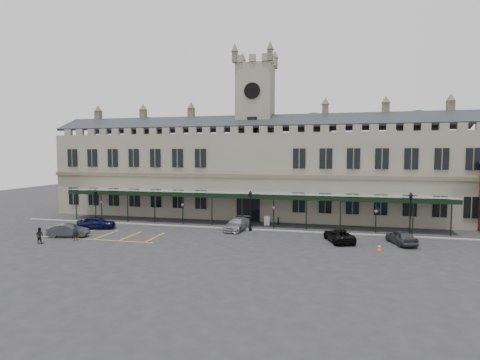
% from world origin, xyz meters
% --- Properties ---
extents(ground, '(140.00, 140.00, 0.00)m').
position_xyz_m(ground, '(0.00, 0.00, 0.00)').
color(ground, '#242426').
extents(station_building, '(60.00, 10.36, 17.30)m').
position_xyz_m(station_building, '(0.00, 15.91, 6.47)').
color(station_building, slate).
rests_on(station_building, ground).
extents(clock_tower, '(5.60, 5.60, 24.80)m').
position_xyz_m(clock_tower, '(0.00, 16.00, 13.11)').
color(clock_tower, slate).
rests_on(clock_tower, ground).
extents(canopy, '(50.00, 4.10, 4.30)m').
position_xyz_m(canopy, '(0.00, 7.46, 2.40)').
color(canopy, '#8C9E93').
rests_on(canopy, ground).
extents(kerb, '(60.00, 0.40, 0.12)m').
position_xyz_m(kerb, '(0.00, 5.50, 0.06)').
color(kerb, gray).
rests_on(kerb, ground).
extents(parking_markings, '(16.00, 6.00, 0.01)m').
position_xyz_m(parking_markings, '(-14.00, -1.50, 0.00)').
color(parking_markings, gold).
rests_on(parking_markings, ground).
extents(tree_behind_left, '(6.00, 6.00, 16.00)m').
position_xyz_m(tree_behind_left, '(-22.00, 25.00, 12.81)').
color(tree_behind_left, '#332314').
rests_on(tree_behind_left, ground).
extents(tree_behind_mid, '(6.00, 6.00, 16.00)m').
position_xyz_m(tree_behind_mid, '(8.00, 25.00, 12.81)').
color(tree_behind_mid, '#332314').
rests_on(tree_behind_mid, ground).
extents(tree_behind_right, '(6.00, 6.00, 16.00)m').
position_xyz_m(tree_behind_right, '(24.00, 25.00, 12.81)').
color(tree_behind_right, '#332314').
rests_on(tree_behind_right, ground).
extents(lamp_post_left, '(0.43, 0.43, 4.54)m').
position_xyz_m(lamp_post_left, '(-19.29, 4.85, 2.69)').
color(lamp_post_left, black).
rests_on(lamp_post_left, ground).
extents(lamp_post_mid, '(0.46, 0.46, 4.84)m').
position_xyz_m(lamp_post_mid, '(1.52, 4.93, 2.87)').
color(lamp_post_mid, black).
rests_on(lamp_post_mid, ground).
extents(lamp_post_right, '(0.48, 0.48, 5.05)m').
position_xyz_m(lamp_post_right, '(19.27, 4.98, 3.00)').
color(lamp_post_right, black).
rests_on(lamp_post_right, ground).
extents(traffic_cone, '(0.39, 0.39, 0.62)m').
position_xyz_m(traffic_cone, '(15.35, -1.25, 0.30)').
color(traffic_cone, '#FA6007').
rests_on(traffic_cone, ground).
extents(sign_board, '(0.69, 0.23, 1.19)m').
position_xyz_m(sign_board, '(2.93, 8.65, 0.58)').
color(sign_board, black).
rests_on(sign_board, ground).
extents(bollard_left, '(0.16, 0.16, 0.88)m').
position_xyz_m(bollard_left, '(-1.35, 9.74, 0.44)').
color(bollard_left, black).
rests_on(bollard_left, ground).
extents(bollard_right, '(0.18, 0.18, 0.99)m').
position_xyz_m(bollard_right, '(4.28, 9.56, 0.49)').
color(bollard_right, black).
rests_on(bollard_right, ground).
extents(car_left_a, '(4.82, 3.05, 1.53)m').
position_xyz_m(car_left_a, '(-17.14, 1.79, 0.76)').
color(car_left_a, black).
rests_on(car_left_a, ground).
extents(car_left_b, '(4.56, 2.30, 1.43)m').
position_xyz_m(car_left_b, '(-17.50, -2.92, 0.72)').
color(car_left_b, '#33363A').
rests_on(car_left_b, ground).
extents(car_taxi, '(2.82, 5.32, 1.47)m').
position_xyz_m(car_taxi, '(-0.07, 4.93, 0.73)').
color(car_taxi, gray).
rests_on(car_taxi, ground).
extents(car_van, '(3.54, 5.20, 1.32)m').
position_xyz_m(car_van, '(11.68, 1.54, 0.66)').
color(car_van, black).
rests_on(car_van, ground).
extents(car_right_a, '(2.87, 4.62, 1.47)m').
position_xyz_m(car_right_a, '(17.84, 1.81, 0.73)').
color(car_right_a, '#33363A').
rests_on(car_right_a, ground).
extents(person_a, '(0.70, 0.78, 1.80)m').
position_xyz_m(person_a, '(-15.51, -4.30, 0.90)').
color(person_a, black).
rests_on(person_a, ground).
extents(person_b, '(0.86, 0.70, 1.67)m').
position_xyz_m(person_b, '(-18.30, -6.25, 0.84)').
color(person_b, black).
rests_on(person_b, ground).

